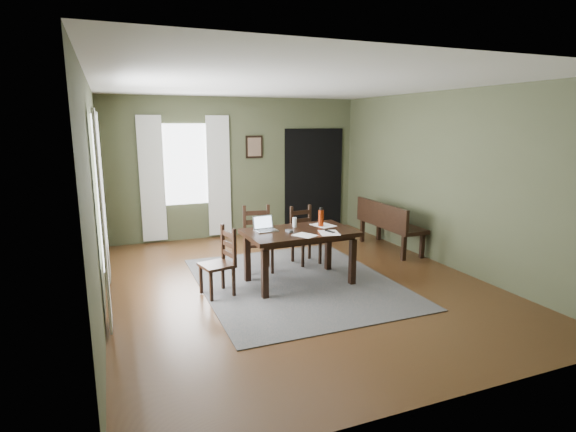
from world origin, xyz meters
name	(u,v)px	position (x,y,z in m)	size (l,w,h in m)	color
ground	(296,283)	(0.00, 0.00, -0.01)	(5.00, 6.00, 0.01)	#492C16
room_shell	(296,154)	(0.00, 0.00, 1.80)	(5.02, 6.02, 2.71)	#474C31
rug	(296,282)	(0.00, 0.00, 0.01)	(2.60, 3.20, 0.01)	#484848
dining_table	(299,237)	(0.04, -0.04, 0.67)	(1.52, 0.94, 0.75)	black
chair_end	(220,262)	(-1.09, -0.06, 0.44)	(0.46, 0.46, 0.89)	black
chair_back_left	(258,240)	(-0.32, 0.71, 0.48)	(0.49, 0.49, 0.98)	black
chair_back_right	(305,236)	(0.49, 0.80, 0.44)	(0.44, 0.44, 0.90)	black
bench	(387,222)	(2.14, 0.95, 0.51)	(0.49, 1.51, 0.85)	black
laptop	(265,227)	(-0.41, 0.14, 0.81)	(0.32, 0.26, 0.20)	#B7B7BC
computer_mouse	(289,231)	(-0.14, -0.08, 0.78)	(0.06, 0.10, 0.04)	#3F3F42
tv_remote	(330,232)	(0.38, -0.28, 0.77)	(0.04, 0.16, 0.02)	black
drinking_glass	(295,222)	(0.05, 0.19, 0.83)	(0.06, 0.06, 0.14)	silver
water_bottle	(321,218)	(0.42, 0.09, 0.88)	(0.09, 0.09, 0.27)	#9D2B0C
paper_b	(329,233)	(0.35, -0.32, 0.76)	(0.25, 0.33, 0.00)	white
paper_d	(323,225)	(0.48, 0.12, 0.76)	(0.26, 0.33, 0.00)	white
paper_e	(305,235)	(-0.01, -0.31, 0.76)	(0.22, 0.29, 0.00)	white
window_left	(98,188)	(-2.47, 0.20, 1.45)	(0.01, 1.30, 1.70)	white
window_back	(185,164)	(-1.00, 2.97, 1.45)	(1.00, 0.01, 1.50)	white
curtain_left_near	(103,222)	(-2.44, -0.62, 1.20)	(0.03, 0.48, 2.30)	silver
curtain_left_far	(103,198)	(-2.44, 1.02, 1.20)	(0.03, 0.48, 2.30)	silver
curtain_back_left	(152,179)	(-1.62, 2.94, 1.20)	(0.44, 0.03, 2.30)	silver
curtain_back_right	(219,177)	(-0.38, 2.94, 1.20)	(0.44, 0.03, 2.30)	silver
framed_picture	(254,147)	(0.35, 2.97, 1.75)	(0.34, 0.03, 0.44)	black
doorway_back	(314,179)	(1.65, 2.97, 1.05)	(1.30, 0.03, 2.10)	black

